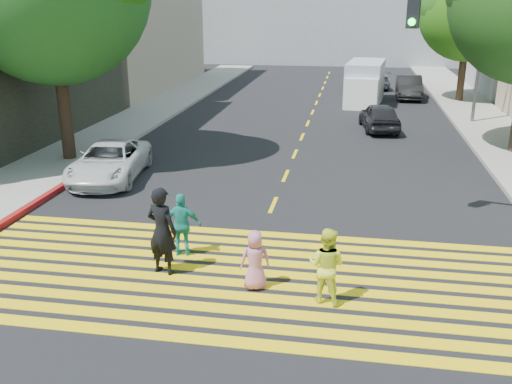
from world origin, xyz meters
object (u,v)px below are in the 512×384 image
(pedestrian_child, at_px, (255,260))
(dark_car_parked, at_px, (409,87))
(tree_right_far, at_px, (471,5))
(white_sedan, at_px, (110,161))
(silver_car, at_px, (373,78))
(pedestrian_man, at_px, (162,231))
(white_van, at_px, (365,84))
(dark_car_near, at_px, (379,116))
(pedestrian_woman, at_px, (326,266))
(pedestrian_extra, at_px, (182,225))

(pedestrian_child, distance_m, dark_car_parked, 26.31)
(tree_right_far, bearing_deg, white_sedan, -128.35)
(silver_car, bearing_deg, tree_right_far, 125.76)
(pedestrian_man, height_order, dark_car_parked, pedestrian_man)
(pedestrian_child, bearing_deg, white_van, -113.92)
(tree_right_far, xyz_separation_m, pedestrian_child, (-8.03, -24.71, -4.84))
(pedestrian_child, height_order, dark_car_near, pedestrian_child)
(tree_right_far, bearing_deg, pedestrian_child, -107.99)
(pedestrian_woman, height_order, dark_car_near, pedestrian_woman)
(tree_right_far, xyz_separation_m, pedestrian_man, (-10.15, -24.34, -4.48))
(pedestrian_woman, bearing_deg, silver_car, -76.68)
(pedestrian_woman, distance_m, pedestrian_child, 1.52)
(pedestrian_extra, bearing_deg, silver_car, -106.44)
(pedestrian_man, bearing_deg, dark_car_parked, -87.58)
(tree_right_far, relative_size, dark_car_parked, 1.95)
(pedestrian_woman, xyz_separation_m, silver_car, (1.53, 30.46, -0.11))
(pedestrian_child, bearing_deg, tree_right_far, -126.08)
(pedestrian_man, xyz_separation_m, pedestrian_extra, (0.16, 0.95, -0.23))
(pedestrian_child, height_order, pedestrian_extra, pedestrian_extra)
(dark_car_near, distance_m, silver_car, 13.98)
(tree_right_far, relative_size, white_sedan, 1.83)
(pedestrian_man, relative_size, pedestrian_child, 1.55)
(white_sedan, height_order, dark_car_near, dark_car_near)
(white_sedan, bearing_deg, white_van, 55.75)
(pedestrian_man, bearing_deg, tree_right_far, -94.32)
(pedestrian_child, xyz_separation_m, dark_car_parked, (5.12, 25.81, 0.04))
(pedestrian_woman, distance_m, pedestrian_extra, 3.81)
(pedestrian_child, distance_m, pedestrian_extra, 2.37)
(pedestrian_extra, relative_size, white_sedan, 0.35)
(pedestrian_extra, xyz_separation_m, dark_car_near, (5.00, 14.85, -0.12))
(silver_car, xyz_separation_m, white_van, (-0.62, -6.79, 0.46))
(dark_car_near, bearing_deg, pedestrian_child, 71.53)
(pedestrian_woman, xyz_separation_m, pedestrian_child, (-1.48, 0.31, -0.14))
(pedestrian_man, height_order, pedestrian_woman, pedestrian_man)
(pedestrian_extra, bearing_deg, pedestrian_man, 74.00)
(pedestrian_woman, bearing_deg, pedestrian_extra, -9.23)
(pedestrian_woman, bearing_deg, white_sedan, -26.72)
(silver_car, bearing_deg, pedestrian_extra, 73.27)
(tree_right_far, relative_size, white_van, 1.54)
(white_van, bearing_deg, pedestrian_child, -89.92)
(pedestrian_man, height_order, dark_car_near, pedestrian_man)
(pedestrian_man, relative_size, pedestrian_extra, 1.30)
(pedestrian_man, height_order, white_van, white_van)
(white_van, bearing_deg, pedestrian_man, -95.18)
(pedestrian_man, distance_m, pedestrian_woman, 3.67)
(pedestrian_man, relative_size, white_sedan, 0.45)
(tree_right_far, height_order, pedestrian_woman, tree_right_far)
(dark_car_parked, bearing_deg, silver_car, 116.73)
(pedestrian_extra, distance_m, dark_car_parked, 25.49)
(pedestrian_man, relative_size, silver_car, 0.43)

